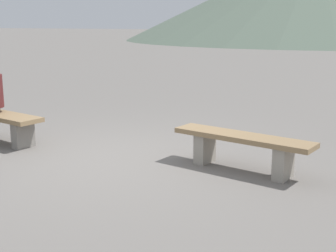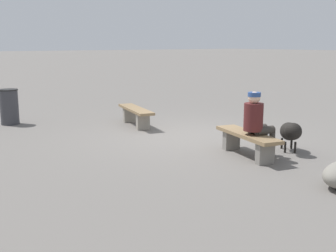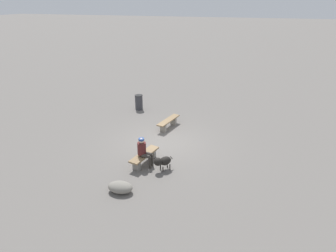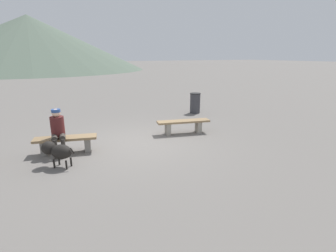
# 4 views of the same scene
# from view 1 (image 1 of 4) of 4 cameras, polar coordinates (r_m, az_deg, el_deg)

# --- Properties ---
(ground) EXTENTS (210.00, 210.00, 0.06)m
(ground) POSITION_cam_1_polar(r_m,az_deg,el_deg) (6.45, -7.17, -4.29)
(ground) COLOR slate
(bench_left) EXTENTS (1.86, 0.78, 0.46)m
(bench_left) POSITION_cam_1_polar(r_m,az_deg,el_deg) (5.90, 9.07, -2.39)
(bench_left) COLOR gray
(bench_left) RESTS_ON ground
(bench_right) EXTENTS (1.71, 0.78, 0.45)m
(bench_right) POSITION_cam_1_polar(r_m,az_deg,el_deg) (7.68, -19.89, 0.50)
(bench_right) COLOR gray
(bench_right) RESTS_ON ground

